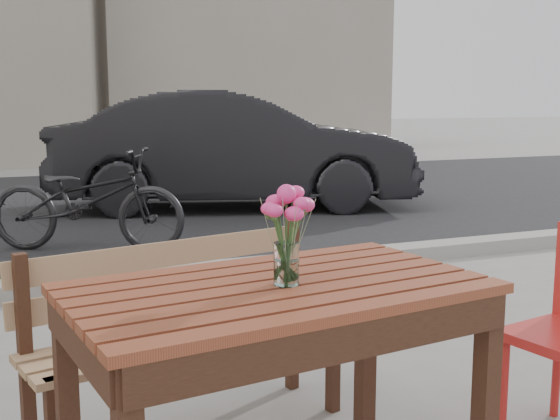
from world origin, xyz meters
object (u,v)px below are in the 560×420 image
object	(u,v)px
main_table	(278,323)
bicycle	(87,200)
main_vase	(286,223)
parked_car	(235,150)

from	to	relation	value
main_table	bicycle	distance (m)	4.35
main_table	main_vase	size ratio (longest dim) A/B	4.40
main_vase	main_table	bearing A→B (deg)	128.06
main_vase	bicycle	xyz separation A→B (m)	(-0.04, 4.37, -0.51)
main_table	bicycle	size ratio (longest dim) A/B	0.77
parked_car	main_vase	bearing A→B (deg)	179.20
parked_car	bicycle	distance (m)	2.78
main_table	bicycle	bearing A→B (deg)	83.06
main_table	parked_car	size ratio (longest dim) A/B	0.31
main_vase	parked_car	xyz separation A→B (m)	(1.98, 6.26, -0.25)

